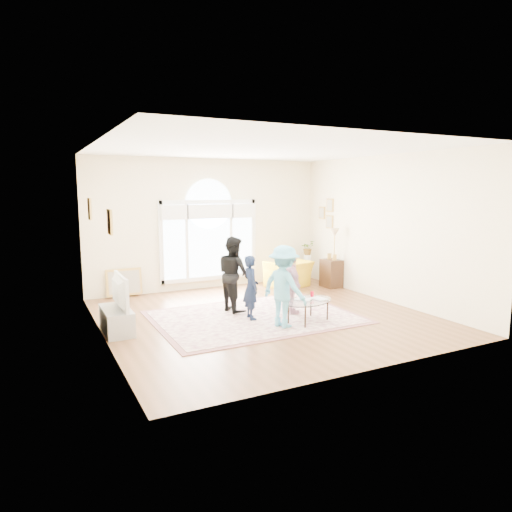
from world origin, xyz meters
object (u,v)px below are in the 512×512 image
tv_console (117,320)px  television (116,292)px  armchair (289,274)px  area_rug (255,317)px  coffee_table (308,302)px

tv_console → television: television is taller
armchair → area_rug: bearing=29.7°
area_rug → coffee_table: 1.12m
tv_console → armchair: size_ratio=0.99×
tv_console → television: (0.01, 0.00, 0.50)m
tv_console → area_rug: bearing=-5.8°
area_rug → coffee_table: coffee_table is taller
coffee_table → armchair: armchair is taller
coffee_table → armchair: size_ratio=1.22×
coffee_table → television: bearing=143.4°
area_rug → armchair: bearing=46.2°
coffee_table → armchair: (1.29, 2.87, -0.07)m
television → coffee_table: size_ratio=0.82×
area_rug → television: television is taller
television → coffee_table: (3.28, -1.01, -0.31)m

